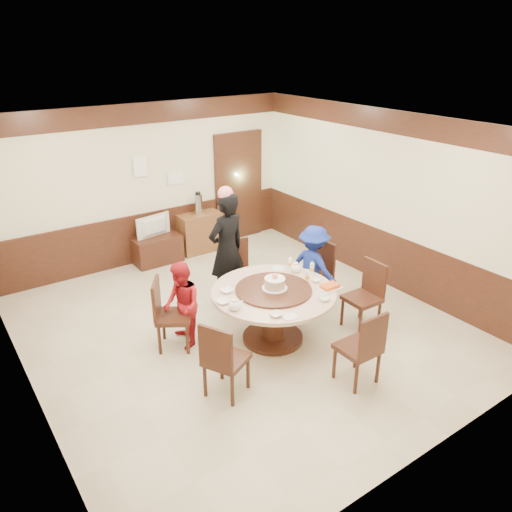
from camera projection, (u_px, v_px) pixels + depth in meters
room at (240, 258)px, 6.68m from camera, size 6.00×6.04×2.84m
banquet_table at (273, 305)px, 6.61m from camera, size 1.64×1.64×0.78m
chair_0 at (315, 284)px, 7.66m from camera, size 0.49×0.48×0.97m
chair_1 at (240, 283)px, 7.71m from camera, size 0.53×0.54×0.97m
chair_2 at (173, 326)px, 6.55m from camera, size 0.61×0.61×0.97m
chair_3 at (225, 371)px, 5.67m from camera, size 0.60×0.59×0.97m
chair_4 at (358, 359)px, 5.88m from camera, size 0.44×0.45×0.97m
chair_5 at (362, 307)px, 7.01m from camera, size 0.46×0.45×0.97m
person_standing at (227, 250)px, 7.41m from camera, size 0.70×0.52×1.77m
person_red at (182, 305)px, 6.48m from camera, size 0.55×0.65×1.18m
person_blue at (313, 267)px, 7.46m from camera, size 0.63×0.90×1.28m
birthday_cake at (275, 283)px, 6.48m from camera, size 0.33×0.33×0.22m
teapot_left at (234, 306)px, 6.03m from camera, size 0.17×0.15×0.13m
teapot_right at (296, 268)px, 7.01m from camera, size 0.17×0.15×0.13m
bowl_0 at (227, 291)px, 6.47m from camera, size 0.16×0.16×0.04m
bowl_1 at (324, 299)px, 6.27m from camera, size 0.15×0.15×0.05m
bowl_2 at (276, 314)px, 5.92m from camera, size 0.15×0.15×0.04m
bowl_3 at (316, 281)px, 6.74m from camera, size 0.12×0.12×0.04m
bowl_4 at (223, 302)px, 6.20m from camera, size 0.16×0.16×0.04m
saucer_near at (289, 317)px, 5.90m from camera, size 0.18×0.18×0.01m
saucer_far at (278, 268)px, 7.13m from camera, size 0.18×0.18×0.01m
shrimp_platter at (330, 287)px, 6.55m from camera, size 0.30×0.20×0.06m
bottle_0 at (307, 276)px, 6.73m from camera, size 0.06×0.06×0.16m
bottle_1 at (312, 269)px, 6.95m from camera, size 0.06×0.06×0.16m
bottle_2 at (290, 264)px, 7.10m from camera, size 0.06×0.06×0.16m
tv_stand at (157, 250)px, 9.05m from camera, size 0.85×0.45×0.50m
television at (155, 227)px, 8.87m from camera, size 0.68×0.20×0.39m
side_cabinet at (200, 232)px, 9.50m from camera, size 0.80×0.40×0.75m
thermos at (198, 204)px, 9.27m from camera, size 0.15×0.15×0.38m
notice_left at (140, 167)px, 8.55m from camera, size 0.25×0.00×0.35m
notice_right at (176, 178)px, 9.02m from camera, size 0.30×0.00×0.22m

